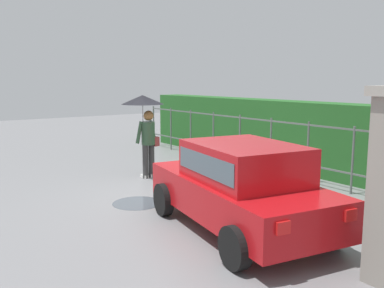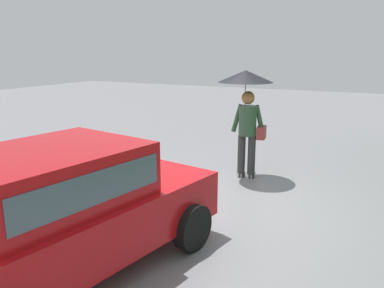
% 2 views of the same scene
% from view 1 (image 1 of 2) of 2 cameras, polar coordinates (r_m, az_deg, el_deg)
% --- Properties ---
extents(ground_plane, '(40.00, 40.00, 0.00)m').
position_cam_1_polar(ground_plane, '(9.38, -1.29, -6.64)').
color(ground_plane, slate).
extents(car, '(3.94, 2.36, 1.48)m').
position_cam_1_polar(car, '(6.92, 6.67, -5.39)').
color(car, '#B71116').
rests_on(car, ground).
extents(pedestrian, '(1.07, 1.07, 2.11)m').
position_cam_1_polar(pedestrian, '(10.61, -6.45, 3.99)').
color(pedestrian, '#333333').
rests_on(pedestrian, ground).
extents(fence_section, '(10.99, 0.05, 1.50)m').
position_cam_1_polar(fence_section, '(11.65, 8.52, 0.46)').
color(fence_section, '#59605B').
rests_on(fence_section, ground).
extents(hedge_row, '(11.94, 0.90, 1.90)m').
position_cam_1_polar(hedge_row, '(12.39, 12.04, 1.43)').
color(hedge_row, '#235B23').
rests_on(hedge_row, ground).
extents(puddle_near, '(1.01, 1.01, 0.00)m').
position_cam_1_polar(puddle_near, '(8.67, -7.48, -7.98)').
color(puddle_near, '#4C545B').
rests_on(puddle_near, ground).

